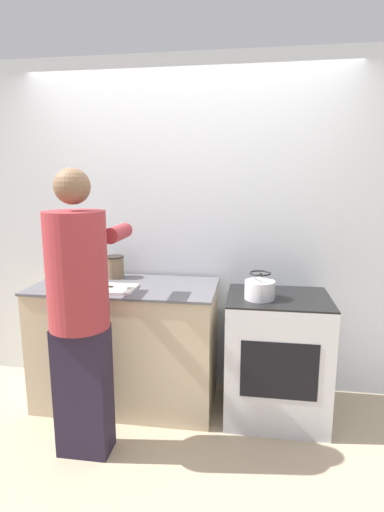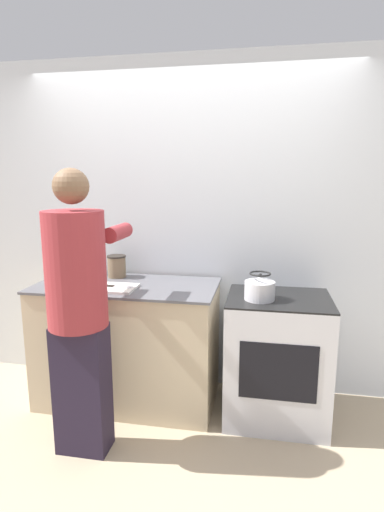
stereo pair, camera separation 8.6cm
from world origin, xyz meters
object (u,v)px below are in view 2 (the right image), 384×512
(kettle, at_px, (260,288))
(bowl_prep, at_px, (88,271))
(cutting_board, at_px, (113,288))
(knife, at_px, (117,286))
(person, at_px, (79,305))
(oven, at_px, (277,358))
(canister_jar, at_px, (117,266))

(kettle, bearing_deg, bowl_prep, 167.19)
(cutting_board, height_order, kettle, kettle)
(cutting_board, height_order, bowl_prep, bowl_prep)
(knife, distance_m, bowl_prep, 0.51)
(person, bearing_deg, kettle, 24.99)
(oven, distance_m, knife, 1.24)
(canister_jar, bearing_deg, person, -85.42)
(cutting_board, bearing_deg, canister_jar, 105.90)
(oven, bearing_deg, knife, -174.57)
(knife, bearing_deg, kettle, 4.02)
(oven, distance_m, canister_jar, 1.39)
(kettle, xyz_separation_m, canister_jar, (-1.12, 0.31, 0.04))
(person, xyz_separation_m, cutting_board, (0.03, 0.46, -0.02))
(cutting_board, distance_m, knife, 0.03)
(canister_jar, bearing_deg, knife, -69.40)
(knife, height_order, canister_jar, canister_jar)
(kettle, distance_m, canister_jar, 1.16)
(bowl_prep, bearing_deg, knife, -42.34)
(oven, xyz_separation_m, bowl_prep, (-1.50, 0.24, 0.51))
(oven, distance_m, bowl_prep, 1.61)
(kettle, height_order, canister_jar, canister_jar)
(oven, distance_m, person, 1.41)
(person, bearing_deg, bowl_prep, 111.25)
(person, distance_m, knife, 0.47)
(oven, xyz_separation_m, person, (-1.19, -0.57, 0.50))
(oven, height_order, person, person)
(oven, distance_m, cutting_board, 1.26)
(person, height_order, kettle, person)
(oven, relative_size, bowl_prep, 4.67)
(person, xyz_separation_m, knife, (0.06, 0.46, -0.01))
(cutting_board, bearing_deg, person, -94.20)
(person, distance_m, kettle, 1.17)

